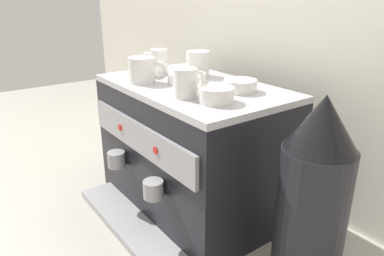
{
  "coord_description": "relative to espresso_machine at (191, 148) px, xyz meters",
  "views": [
    {
      "loc": [
        0.87,
        -0.64,
        0.68
      ],
      "look_at": [
        0.0,
        0.0,
        0.27
      ],
      "focal_mm": 33.68,
      "sensor_mm": 36.0,
      "label": 1
    }
  ],
  "objects": [
    {
      "name": "ground_plane",
      "position": [
        0.0,
        0.0,
        -0.21
      ],
      "size": [
        4.0,
        4.0,
        0.0
      ],
      "primitive_type": "plane",
      "color": "#9E998E"
    },
    {
      "name": "tiled_backsplash_wall",
      "position": [
        0.0,
        0.33,
        0.34
      ],
      "size": [
        2.8,
        0.03,
        1.1
      ],
      "primitive_type": "cube",
      "color": "silver",
      "rests_on": "ground_plane"
    },
    {
      "name": "espresso_machine",
      "position": [
        0.0,
        0.0,
        0.0
      ],
      "size": [
        0.61,
        0.48,
        0.42
      ],
      "color": "black",
      "rests_on": "ground_plane"
    },
    {
      "name": "ceramic_cup_0",
      "position": [
        -0.11,
        -0.1,
        0.25
      ],
      "size": [
        0.11,
        0.1,
        0.08
      ],
      "color": "white",
      "rests_on": "espresso_machine"
    },
    {
      "name": "ceramic_cup_1",
      "position": [
        -0.22,
        0.02,
        0.25
      ],
      "size": [
        0.09,
        0.07,
        0.08
      ],
      "color": "white",
      "rests_on": "espresso_machine"
    },
    {
      "name": "ceramic_cup_2",
      "position": [
        0.11,
        -0.09,
        0.25
      ],
      "size": [
        0.06,
        0.1,
        0.08
      ],
      "color": "white",
      "rests_on": "espresso_machine"
    },
    {
      "name": "ceramic_cup_3",
      "position": [
        -0.09,
        0.09,
        0.25
      ],
      "size": [
        0.12,
        0.08,
        0.08
      ],
      "color": "white",
      "rests_on": "espresso_machine"
    },
    {
      "name": "ceramic_bowl_0",
      "position": [
        0.15,
        0.06,
        0.23
      ],
      "size": [
        0.09,
        0.09,
        0.03
      ],
      "color": "white",
      "rests_on": "espresso_machine"
    },
    {
      "name": "ceramic_bowl_1",
      "position": [
        -0.02,
        -0.0,
        0.23
      ],
      "size": [
        0.12,
        0.12,
        0.03
      ],
      "color": "white",
      "rests_on": "espresso_machine"
    },
    {
      "name": "ceramic_bowl_2",
      "position": [
        0.19,
        -0.06,
        0.23
      ],
      "size": [
        0.09,
        0.09,
        0.04
      ],
      "color": "white",
      "rests_on": "espresso_machine"
    },
    {
      "name": "coffee_grinder",
      "position": [
        0.45,
        0.02,
        0.03
      ],
      "size": [
        0.16,
        0.16,
        0.48
      ],
      "color": "black",
      "rests_on": "ground_plane"
    },
    {
      "name": "milk_pitcher",
      "position": [
        -0.46,
        0.0,
        -0.14
      ],
      "size": [
        0.08,
        0.08,
        0.13
      ],
      "primitive_type": "cylinder",
      "color": "#B7B7BC",
      "rests_on": "ground_plane"
    }
  ]
}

